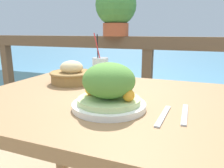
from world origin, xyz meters
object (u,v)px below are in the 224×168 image
Objects in this scene: bread_basket at (72,74)px; potted_plant at (116,8)px; drink_glass at (100,72)px; salad_plate at (109,89)px.

potted_plant reaches higher than bread_basket.
drink_glass is at bearing -1.16° from bread_basket.
potted_plant is at bearing 109.15° from salad_plate.
potted_plant reaches higher than salad_plate.
bread_basket is (-0.16, 0.00, -0.02)m from drink_glass.
potted_plant is (-0.00, 0.64, 0.38)m from bread_basket.
drink_glass is (-0.16, 0.28, 0.00)m from salad_plate.
bread_basket is at bearing 178.84° from drink_glass.
drink_glass reaches higher than salad_plate.
bread_basket is (-0.32, 0.28, -0.02)m from salad_plate.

